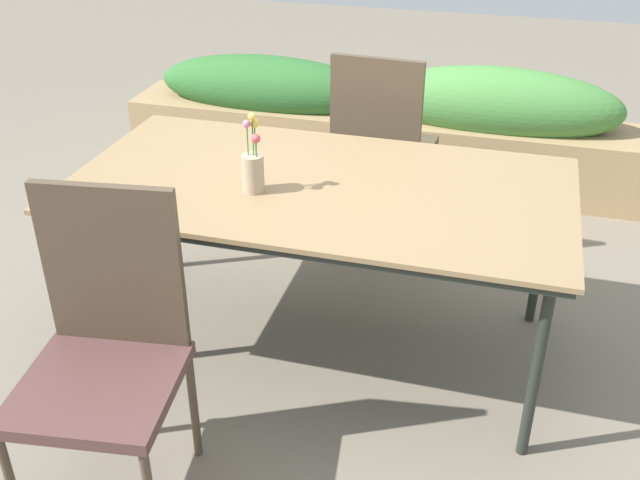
{
  "coord_description": "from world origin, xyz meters",
  "views": [
    {
      "loc": [
        0.74,
        -2.45,
        1.89
      ],
      "look_at": [
        0.08,
        -0.09,
        0.49
      ],
      "focal_mm": 41.84,
      "sensor_mm": 36.0,
      "label": 1
    }
  ],
  "objects_px": {
    "chair_near_left": "(105,341)",
    "dining_table": "(320,193)",
    "chair_far_side": "(381,141)",
    "planter_box": "(380,123)",
    "flower_vase": "(253,168)"
  },
  "relations": [
    {
      "from": "chair_near_left",
      "to": "flower_vase",
      "type": "xyz_separation_m",
      "value": [
        0.21,
        0.72,
        0.27
      ]
    },
    {
      "from": "chair_near_left",
      "to": "flower_vase",
      "type": "bearing_deg",
      "value": -114.15
    },
    {
      "from": "dining_table",
      "to": "chair_far_side",
      "type": "height_order",
      "value": "chair_far_side"
    },
    {
      "from": "dining_table",
      "to": "chair_far_side",
      "type": "xyz_separation_m",
      "value": [
        0.06,
        0.85,
        -0.12
      ]
    },
    {
      "from": "flower_vase",
      "to": "planter_box",
      "type": "bearing_deg",
      "value": 86.89
    },
    {
      "from": "chair_far_side",
      "to": "planter_box",
      "type": "distance_m",
      "value": 0.89
    },
    {
      "from": "chair_near_left",
      "to": "dining_table",
      "type": "bearing_deg",
      "value": -124.07
    },
    {
      "from": "chair_near_left",
      "to": "chair_far_side",
      "type": "height_order",
      "value": "chair_near_left"
    },
    {
      "from": "dining_table",
      "to": "chair_near_left",
      "type": "relative_size",
      "value": 1.83
    },
    {
      "from": "dining_table",
      "to": "chair_near_left",
      "type": "xyz_separation_m",
      "value": [
        -0.42,
        -0.84,
        -0.14
      ]
    },
    {
      "from": "dining_table",
      "to": "flower_vase",
      "type": "relative_size",
      "value": 6.25
    },
    {
      "from": "chair_near_left",
      "to": "chair_far_side",
      "type": "bearing_deg",
      "value": -113.41
    },
    {
      "from": "dining_table",
      "to": "flower_vase",
      "type": "bearing_deg",
      "value": -148.27
    },
    {
      "from": "flower_vase",
      "to": "planter_box",
      "type": "xyz_separation_m",
      "value": [
        0.1,
        1.82,
        -0.49
      ]
    },
    {
      "from": "chair_far_side",
      "to": "flower_vase",
      "type": "distance_m",
      "value": 1.04
    }
  ]
}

